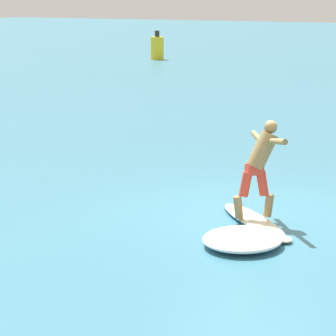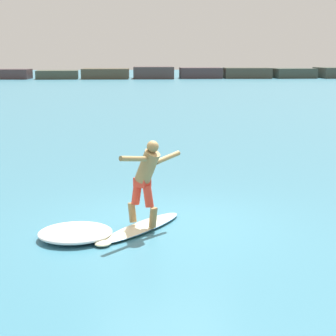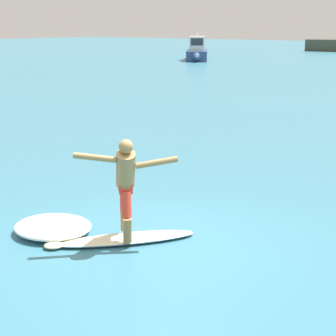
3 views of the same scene
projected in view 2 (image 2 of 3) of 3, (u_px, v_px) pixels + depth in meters
ground_plane at (167, 224)px, 10.42m from camera, size 200.00×200.00×0.00m
rock_jetty_breakwater at (175, 73)px, 71.30m from camera, size 60.44×4.91×1.47m
surfboard at (141, 227)px, 10.08m from camera, size 1.74×2.03×0.23m
surfer at (146, 176)px, 9.86m from camera, size 1.12×1.15×1.56m
wave_foam_at_tail at (75, 233)px, 9.60m from camera, size 1.39×1.28×0.21m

